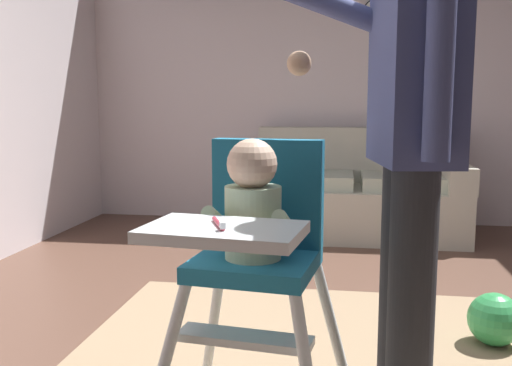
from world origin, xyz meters
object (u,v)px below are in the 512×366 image
(toy_ball, at_px, (495,319))
(wall_clock, at_px, (380,15))
(couch, at_px, (357,194))
(adult_standing, at_px, (410,141))
(high_chair, at_px, (255,233))

(toy_ball, xyz_separation_m, wall_clock, (-0.39, 2.61, 1.70))
(couch, xyz_separation_m, adult_standing, (0.08, -2.94, 0.62))
(high_chair, relative_size, wall_clock, 3.12)
(high_chair, distance_m, adult_standing, 0.54)
(high_chair, height_order, wall_clock, wall_clock)
(toy_ball, bearing_deg, couch, 104.61)
(couch, relative_size, adult_standing, 1.01)
(adult_standing, xyz_separation_m, toy_ball, (0.48, 0.80, -0.83))
(toy_ball, relative_size, wall_clock, 0.76)
(high_chair, relative_size, adult_standing, 0.58)
(couch, relative_size, wall_clock, 5.47)
(couch, xyz_separation_m, toy_ball, (0.56, -2.13, -0.22))
(adult_standing, bearing_deg, high_chair, -0.35)
(couch, xyz_separation_m, high_chair, (-0.38, -3.00, 0.34))
(couch, xyz_separation_m, wall_clock, (0.16, 0.48, 1.48))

